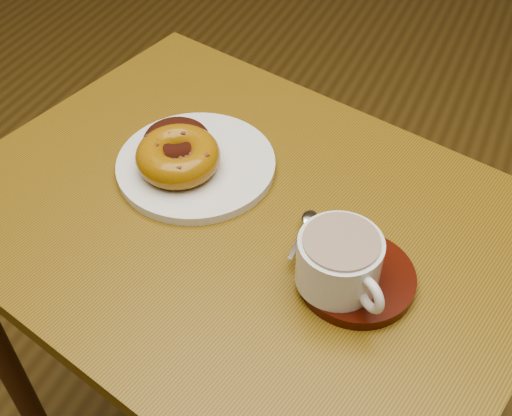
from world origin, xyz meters
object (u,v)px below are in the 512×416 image
at_px(saucer, 356,278).
at_px(cafe_table, 244,269).
at_px(donut_plate, 196,165).
at_px(coffee_cup, 340,261).

bearing_deg(saucer, cafe_table, 165.41).
xyz_separation_m(cafe_table, saucer, (0.18, -0.05, 0.13)).
relative_size(donut_plate, coffee_cup, 1.91).
height_order(saucer, coffee_cup, coffee_cup).
xyz_separation_m(cafe_table, donut_plate, (-0.10, 0.06, 0.13)).
bearing_deg(cafe_table, donut_plate, 164.01).
distance_m(donut_plate, saucer, 0.30).
xyz_separation_m(saucer, coffee_cup, (-0.02, -0.02, 0.04)).
height_order(donut_plate, coffee_cup, coffee_cup).
height_order(cafe_table, saucer, saucer).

